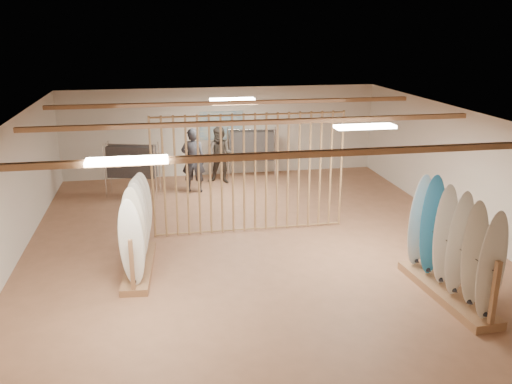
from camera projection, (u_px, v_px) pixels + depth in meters
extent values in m
plane|color=#9C694B|center=(256.00, 243.00, 12.06)|extent=(12.00, 12.00, 0.00)
plane|color=gray|center=(256.00, 118.00, 11.24)|extent=(12.00, 12.00, 0.00)
plane|color=beige|center=(222.00, 132.00, 17.28)|extent=(12.00, 0.00, 12.00)
plane|color=beige|center=(355.00, 331.00, 6.01)|extent=(12.00, 0.00, 12.00)
plane|color=beige|center=(9.00, 196.00, 10.77)|extent=(0.00, 12.00, 12.00)
plane|color=beige|center=(468.00, 172.00, 12.52)|extent=(0.00, 12.00, 12.00)
cube|color=#9C6D47|center=(256.00, 122.00, 11.26)|extent=(9.50, 6.12, 0.10)
cube|color=white|center=(256.00, 121.00, 11.25)|extent=(1.20, 0.35, 0.06)
cylinder|color=#A77F51|center=(152.00, 178.00, 12.02)|extent=(0.05, 0.05, 2.78)
cylinder|color=#A77F51|center=(164.00, 178.00, 12.06)|extent=(0.05, 0.05, 2.78)
cylinder|color=#A77F51|center=(176.00, 177.00, 12.11)|extent=(0.05, 0.05, 2.78)
cylinder|color=#A77F51|center=(187.00, 177.00, 12.15)|extent=(0.05, 0.05, 2.78)
cylinder|color=#A77F51|center=(199.00, 176.00, 12.20)|extent=(0.05, 0.05, 2.78)
cylinder|color=#A77F51|center=(210.00, 175.00, 12.24)|extent=(0.05, 0.05, 2.78)
cylinder|color=#A77F51|center=(222.00, 175.00, 12.29)|extent=(0.05, 0.05, 2.78)
cylinder|color=#A77F51|center=(233.00, 174.00, 12.33)|extent=(0.05, 0.05, 2.78)
cylinder|color=#A77F51|center=(244.00, 174.00, 12.38)|extent=(0.05, 0.05, 2.78)
cylinder|color=#A77F51|center=(255.00, 173.00, 12.42)|extent=(0.05, 0.05, 2.78)
cylinder|color=#A77F51|center=(266.00, 173.00, 12.47)|extent=(0.05, 0.05, 2.78)
cylinder|color=#A77F51|center=(277.00, 172.00, 12.51)|extent=(0.05, 0.05, 2.78)
cylinder|color=#A77F51|center=(288.00, 172.00, 12.56)|extent=(0.05, 0.05, 2.78)
cylinder|color=#A77F51|center=(299.00, 171.00, 12.60)|extent=(0.05, 0.05, 2.78)
cylinder|color=#A77F51|center=(310.00, 171.00, 12.65)|extent=(0.05, 0.05, 2.78)
cylinder|color=#A77F51|center=(320.00, 170.00, 12.70)|extent=(0.05, 0.05, 2.78)
cylinder|color=#A77F51|center=(331.00, 170.00, 12.74)|extent=(0.05, 0.05, 2.78)
cylinder|color=#A77F51|center=(341.00, 169.00, 12.79)|extent=(0.05, 0.05, 2.78)
cube|color=#2F6AA6|center=(222.00, 125.00, 17.21)|extent=(1.40, 0.03, 0.90)
cube|color=#9C6D47|center=(139.00, 267.00, 10.72)|extent=(0.66, 2.28, 0.14)
cylinder|color=black|center=(137.00, 227.00, 10.47)|extent=(0.17, 2.20, 0.01)
ellipsoid|color=white|center=(131.00, 242.00, 9.57)|extent=(0.44, 0.09, 1.68)
ellipsoid|color=silver|center=(134.00, 235.00, 9.92)|extent=(0.44, 0.09, 1.68)
ellipsoid|color=white|center=(136.00, 228.00, 10.28)|extent=(0.44, 0.09, 1.68)
ellipsoid|color=white|center=(137.00, 221.00, 10.63)|extent=(0.44, 0.09, 1.68)
ellipsoid|color=white|center=(139.00, 215.00, 10.98)|extent=(0.44, 0.09, 1.68)
ellipsoid|color=white|center=(141.00, 209.00, 11.33)|extent=(0.44, 0.09, 1.68)
cube|color=#9C6D47|center=(446.00, 292.00, 9.69)|extent=(0.72, 2.55, 0.15)
cylinder|color=black|center=(452.00, 244.00, 9.41)|extent=(0.17, 2.46, 0.01)
ellipsoid|color=silver|center=(492.00, 265.00, 8.41)|extent=(0.49, 0.09, 1.88)
ellipsoid|color=silver|center=(475.00, 254.00, 8.80)|extent=(0.49, 0.09, 1.88)
ellipsoid|color=white|center=(459.00, 244.00, 9.20)|extent=(0.49, 0.09, 1.88)
ellipsoid|color=white|center=(445.00, 235.00, 9.59)|extent=(0.49, 0.09, 1.88)
ellipsoid|color=#2D8CD1|center=(432.00, 227.00, 9.98)|extent=(0.49, 0.09, 1.88)
ellipsoid|color=white|center=(420.00, 220.00, 10.37)|extent=(0.49, 0.09, 1.88)
cylinder|color=silver|center=(130.00, 145.00, 14.96)|extent=(1.39, 0.43, 0.03)
cube|color=black|center=(132.00, 162.00, 15.10)|extent=(1.39, 0.72, 0.88)
cylinder|color=silver|center=(132.00, 170.00, 15.17)|extent=(0.03, 0.03, 1.55)
cylinder|color=silver|center=(252.00, 130.00, 16.83)|extent=(1.47, 0.28, 0.03)
cube|color=black|center=(252.00, 146.00, 16.98)|extent=(1.43, 0.60, 0.90)
cylinder|color=silver|center=(252.00, 153.00, 17.05)|extent=(0.03, 0.03, 1.60)
imported|color=#26272E|center=(193.00, 156.00, 15.50)|extent=(0.87, 0.67, 2.13)
imported|color=#38312B|center=(221.00, 152.00, 16.43)|extent=(1.15, 1.04, 1.96)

